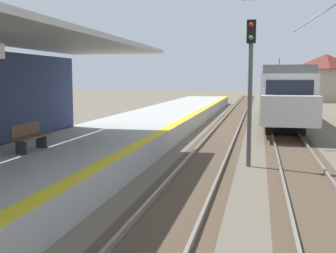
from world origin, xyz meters
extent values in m
cube|color=#A8A8A3|center=(-2.50, 16.00, 0.45)|extent=(5.00, 80.00, 0.90)
cube|color=yellow|center=(-0.25, 16.00, 0.90)|extent=(0.50, 80.00, 0.01)
cube|color=#4C3D2D|center=(1.90, 20.00, 0.00)|extent=(2.34, 120.00, 0.01)
cube|color=slate|center=(1.18, 20.00, 0.08)|extent=(0.08, 120.00, 0.15)
cube|color=slate|center=(2.62, 20.00, 0.08)|extent=(0.08, 120.00, 0.15)
cube|color=#4C3D2D|center=(5.30, 20.00, 0.00)|extent=(2.34, 120.00, 0.01)
cube|color=slate|center=(4.58, 20.00, 0.08)|extent=(0.08, 120.00, 0.15)
cube|color=slate|center=(6.02, 20.00, 0.08)|extent=(0.08, 120.00, 0.15)
cube|color=silver|center=(5.30, 33.99, 2.07)|extent=(2.90, 18.00, 2.70)
cube|color=slate|center=(5.30, 33.99, 3.64)|extent=(2.67, 18.00, 0.44)
cube|color=black|center=(5.30, 24.97, 2.48)|extent=(2.32, 0.06, 1.21)
cube|color=silver|center=(5.30, 24.19, 1.60)|extent=(2.78, 1.60, 1.49)
cube|color=black|center=(6.76, 33.99, 2.48)|extent=(0.04, 15.84, 0.86)
cylinder|color=#333333|center=(5.30, 37.59, 4.31)|extent=(0.06, 0.06, 0.90)
cube|color=black|center=(5.30, 28.14, 0.36)|extent=(2.17, 2.20, 0.72)
cube|color=black|center=(5.30, 39.84, 0.36)|extent=(2.17, 2.20, 0.72)
cylinder|color=#4C4C4C|center=(3.49, 18.22, 2.20)|extent=(0.16, 0.16, 4.40)
cube|color=black|center=(3.49, 18.22, 4.80)|extent=(0.32, 0.24, 0.80)
sphere|color=red|center=(3.49, 18.08, 5.02)|extent=(0.16, 0.16, 0.16)
sphere|color=green|center=(3.49, 18.08, 4.58)|extent=(0.16, 0.16, 0.16)
cylinder|color=#9EA3A8|center=(6.49, 23.53, 6.10)|extent=(2.47, 0.07, 1.60)
cube|color=brown|center=(-3.14, 14.84, 1.34)|extent=(0.44, 1.60, 0.06)
cube|color=brown|center=(-3.34, 14.84, 1.58)|extent=(0.06, 1.60, 0.40)
cube|color=#333333|center=(-3.14, 14.24, 1.12)|extent=(0.36, 0.08, 0.44)
cube|color=#333333|center=(-3.14, 15.44, 1.12)|extent=(0.36, 0.08, 0.44)
cube|color=tan|center=(12.48, 62.89, 2.20)|extent=(6.00, 4.80, 4.40)
pyramid|color=maroon|center=(12.48, 62.89, 5.40)|extent=(6.60, 5.28, 2.00)
camera|label=1|loc=(3.82, 3.05, 3.18)|focal=44.72mm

